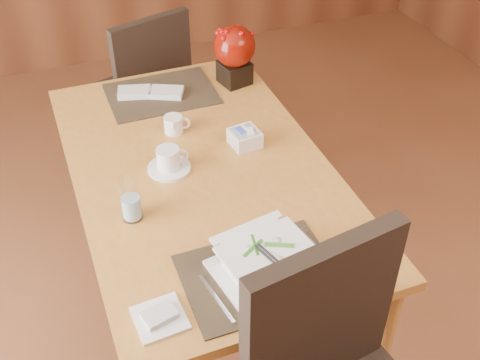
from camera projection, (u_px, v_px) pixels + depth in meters
name	position (u px, v px, depth m)	size (l,w,h in m)	color
dining_table	(203.00, 189.00, 2.24)	(0.90, 1.50, 0.75)	#BB7C33
placemat_near	(259.00, 275.00, 1.78)	(0.45, 0.33, 0.01)	black
placemat_far	(161.00, 94.00, 2.57)	(0.45, 0.33, 0.01)	black
soup_setting	(267.00, 264.00, 1.74)	(0.32, 0.32, 0.11)	white
coffee_cup	(168.00, 161.00, 2.15)	(0.16, 0.16, 0.09)	white
water_glass	(130.00, 199.00, 1.92)	(0.07, 0.07, 0.16)	silver
creamer_jug	(173.00, 124.00, 2.33)	(0.09, 0.09, 0.07)	white
sugar_caddy	(245.00, 138.00, 2.27)	(0.10, 0.10, 0.06)	white
berry_decor	(234.00, 52.00, 2.56)	(0.18, 0.18, 0.26)	black
napkins_far	(153.00, 92.00, 2.55)	(0.27, 0.10, 0.02)	silver
bread_plate	(160.00, 318.00, 1.65)	(0.14, 0.14, 0.01)	white
far_chair	(144.00, 86.00, 3.07)	(0.54, 0.54, 0.93)	black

